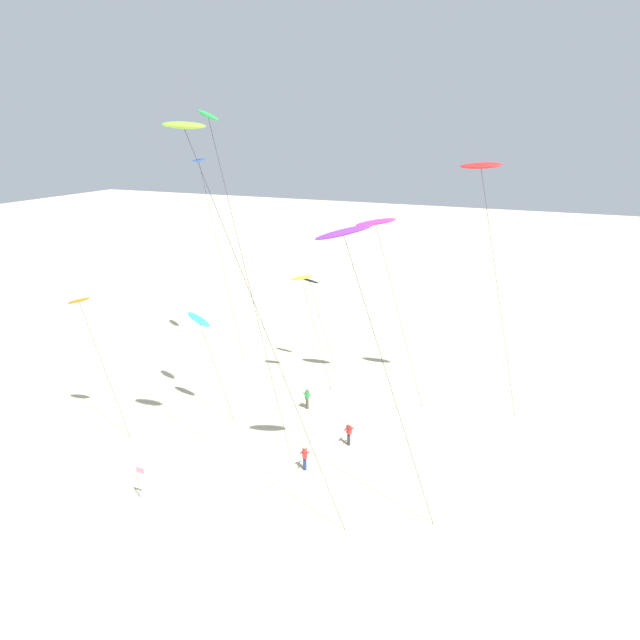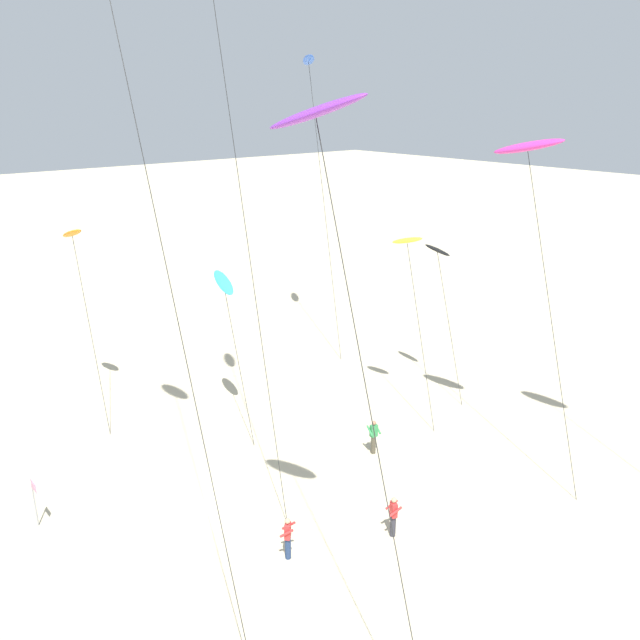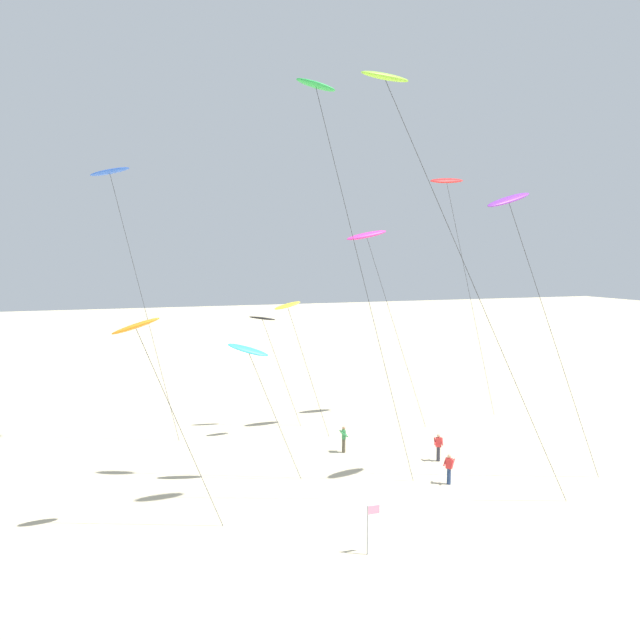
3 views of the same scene
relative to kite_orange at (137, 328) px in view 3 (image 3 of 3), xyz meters
The scene contains 15 objects.
ground_plane 14.82m from the kite_orange, ahead, with size 260.00×260.00×0.00m, color beige.
kite_orange is the anchor object (origin of this frame).
kite_blue 17.16m from the kite_orange, 90.33° to the left, with size 5.26×2.03×18.08m.
kite_red 28.75m from the kite_orange, 30.24° to the left, with size 5.66×1.22×18.29m.
kite_magenta 21.43m from the kite_orange, 37.11° to the left, with size 6.04×1.25×14.36m.
kite_lime 15.71m from the kite_orange, ahead, with size 10.89×2.17×20.76m.
kite_purple 19.96m from the kite_orange, ahead, with size 7.40×1.70×15.94m.
kite_yellow 16.40m from the kite_orange, 48.63° to the left, with size 3.76×0.80×9.45m.
kite_cyan 8.01m from the kite_orange, 37.10° to the left, with size 4.00×1.06×7.88m.
kite_black 18.63m from the kite_orange, 57.42° to the left, with size 3.70×0.82×8.18m.
kite_green 15.05m from the kite_orange, 16.06° to the left, with size 6.47×1.60×21.51m.
kite_flyer_nearest 17.53m from the kite_orange, 31.52° to the left, with size 0.61×0.63×1.67m.
kite_flyer_middle 20.20m from the kite_orange, 13.98° to the left, with size 0.69×0.68×1.67m.
kite_flyer_furthest 18.33m from the kite_orange, ahead, with size 0.73×0.73×1.67m.
marker_flag 12.97m from the kite_orange, 32.67° to the right, with size 0.56×0.05×2.10m.
Camera 3 is at (-14.05, -29.68, 12.47)m, focal length 37.39 mm.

